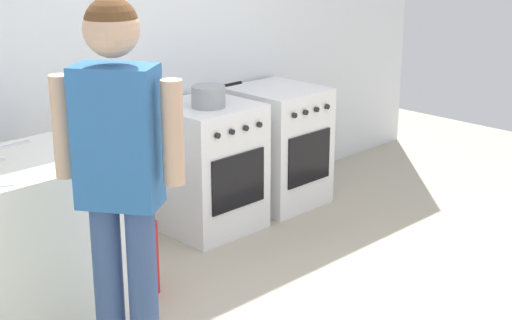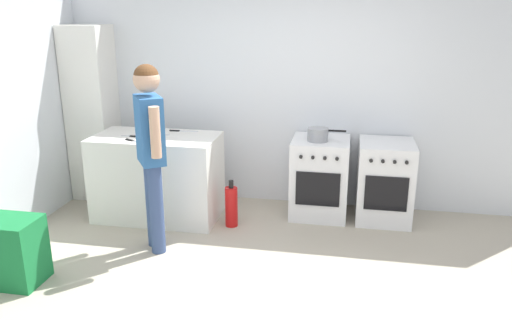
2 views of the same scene
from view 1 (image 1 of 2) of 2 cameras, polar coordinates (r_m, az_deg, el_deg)
The scene contains 7 objects.
back_wall at distance 5.06m, azimuth -9.64°, elevation 9.01°, with size 6.00×0.10×2.60m, color silver.
oven_left at distance 5.19m, azimuth -3.61°, elevation -0.49°, with size 0.60×0.62×0.85m.
oven_right at distance 5.64m, azimuth 1.58°, elevation 1.05°, with size 0.56×0.62×0.85m.
pot at distance 4.99m, azimuth -3.48°, elevation 4.64°, with size 0.40×0.22×0.14m.
knife_chef at distance 4.15m, azimuth -18.06°, elevation 0.85°, with size 0.31×0.06×0.01m.
person at distance 3.33m, azimuth -9.95°, elevation -0.05°, with size 0.36×0.49×1.73m.
fire_extinguisher at distance 4.41m, azimuth -7.93°, elevation -6.97°, with size 0.13×0.13×0.50m.
Camera 1 is at (-2.90, -2.13, 2.05)m, focal length 55.00 mm.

